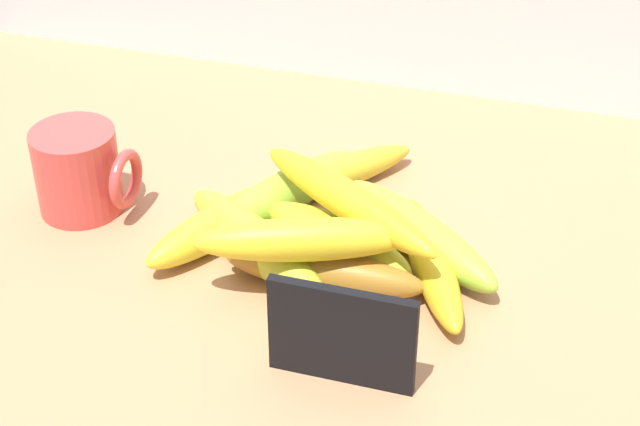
{
  "coord_description": "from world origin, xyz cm",
  "views": [
    {
      "loc": [
        16.67,
        -62.49,
        56.19
      ],
      "look_at": [
        -3.32,
        4.48,
        8.0
      ],
      "focal_mm": 57.27,
      "sensor_mm": 36.0,
      "label": 1
    }
  ],
  "objects_px": {
    "banana_1": "(418,233)",
    "banana_5": "(337,241)",
    "coffee_mug": "(80,171)",
    "banana_3": "(324,271)",
    "banana_7": "(256,243)",
    "banana_2": "(279,196)",
    "banana_0": "(221,224)",
    "banana_8": "(348,200)",
    "banana_4": "(325,178)",
    "banana_9": "(304,238)",
    "banana_6": "(431,262)",
    "chalkboard_sign": "(342,339)"
  },
  "relations": [
    {
      "from": "banana_0",
      "to": "banana_1",
      "type": "relative_size",
      "value": 0.86
    },
    {
      "from": "banana_2",
      "to": "banana_7",
      "type": "distance_m",
      "value": 0.07
    },
    {
      "from": "banana_1",
      "to": "banana_8",
      "type": "xyz_separation_m",
      "value": [
        -0.06,
        -0.02,
        0.04
      ]
    },
    {
      "from": "banana_1",
      "to": "banana_5",
      "type": "height_order",
      "value": "banana_5"
    },
    {
      "from": "coffee_mug",
      "to": "banana_8",
      "type": "relative_size",
      "value": 0.44
    },
    {
      "from": "banana_6",
      "to": "banana_7",
      "type": "height_order",
      "value": "banana_7"
    },
    {
      "from": "banana_9",
      "to": "banana_3",
      "type": "bearing_deg",
      "value": 28.63
    },
    {
      "from": "banana_8",
      "to": "banana_0",
      "type": "bearing_deg",
      "value": -174.71
    },
    {
      "from": "chalkboard_sign",
      "to": "banana_4",
      "type": "distance_m",
      "value": 0.25
    },
    {
      "from": "banana_6",
      "to": "banana_7",
      "type": "xyz_separation_m",
      "value": [
        -0.15,
        -0.02,
        0.0
      ]
    },
    {
      "from": "banana_1",
      "to": "banana_4",
      "type": "height_order",
      "value": "banana_1"
    },
    {
      "from": "banana_1",
      "to": "banana_8",
      "type": "relative_size",
      "value": 0.93
    },
    {
      "from": "banana_0",
      "to": "banana_6",
      "type": "distance_m",
      "value": 0.19
    },
    {
      "from": "banana_3",
      "to": "coffee_mug",
      "type": "bearing_deg",
      "value": 168.25
    },
    {
      "from": "banana_5",
      "to": "banana_7",
      "type": "bearing_deg",
      "value": -162.46
    },
    {
      "from": "banana_1",
      "to": "banana_7",
      "type": "bearing_deg",
      "value": -157.61
    },
    {
      "from": "coffee_mug",
      "to": "banana_7",
      "type": "xyz_separation_m",
      "value": [
        0.18,
        -0.03,
        -0.02
      ]
    },
    {
      "from": "banana_7",
      "to": "banana_9",
      "type": "relative_size",
      "value": 1.07
    },
    {
      "from": "banana_0",
      "to": "banana_1",
      "type": "distance_m",
      "value": 0.17
    },
    {
      "from": "banana_0",
      "to": "coffee_mug",
      "type": "bearing_deg",
      "value": 175.1
    },
    {
      "from": "banana_5",
      "to": "chalkboard_sign",
      "type": "bearing_deg",
      "value": -72.76
    },
    {
      "from": "chalkboard_sign",
      "to": "banana_5",
      "type": "relative_size",
      "value": 0.71
    },
    {
      "from": "banana_4",
      "to": "banana_9",
      "type": "xyz_separation_m",
      "value": [
        0.03,
        -0.15,
        0.04
      ]
    },
    {
      "from": "coffee_mug",
      "to": "banana_9",
      "type": "height_order",
      "value": "coffee_mug"
    },
    {
      "from": "coffee_mug",
      "to": "banana_3",
      "type": "xyz_separation_m",
      "value": [
        0.24,
        -0.05,
        -0.02
      ]
    },
    {
      "from": "banana_3",
      "to": "banana_9",
      "type": "height_order",
      "value": "banana_9"
    },
    {
      "from": "banana_1",
      "to": "banana_4",
      "type": "xyz_separation_m",
      "value": [
        -0.1,
        0.07,
        -0.0
      ]
    },
    {
      "from": "coffee_mug",
      "to": "banana_9",
      "type": "relative_size",
      "value": 0.52
    },
    {
      "from": "banana_4",
      "to": "banana_3",
      "type": "bearing_deg",
      "value": -74.1
    },
    {
      "from": "banana_3",
      "to": "banana_5",
      "type": "xyz_separation_m",
      "value": [
        -0.0,
        0.04,
        0.0
      ]
    },
    {
      "from": "banana_0",
      "to": "banana_8",
      "type": "bearing_deg",
      "value": 5.29
    },
    {
      "from": "chalkboard_sign",
      "to": "coffee_mug",
      "type": "relative_size",
      "value": 1.2
    },
    {
      "from": "coffee_mug",
      "to": "banana_2",
      "type": "xyz_separation_m",
      "value": [
        0.18,
        0.04,
        -0.02
      ]
    },
    {
      "from": "banana_2",
      "to": "banana_8",
      "type": "xyz_separation_m",
      "value": [
        0.08,
        -0.04,
        0.04
      ]
    },
    {
      "from": "banana_3",
      "to": "banana_8",
      "type": "xyz_separation_m",
      "value": [
        0.01,
        0.05,
        0.04
      ]
    },
    {
      "from": "banana_5",
      "to": "banana_7",
      "type": "height_order",
      "value": "banana_5"
    },
    {
      "from": "banana_7",
      "to": "banana_2",
      "type": "bearing_deg",
      "value": 92.91
    },
    {
      "from": "banana_6",
      "to": "banana_3",
      "type": "bearing_deg",
      "value": -153.74
    },
    {
      "from": "chalkboard_sign",
      "to": "banana_2",
      "type": "xyz_separation_m",
      "value": [
        -0.11,
        0.19,
        -0.02
      ]
    },
    {
      "from": "coffee_mug",
      "to": "banana_3",
      "type": "height_order",
      "value": "coffee_mug"
    },
    {
      "from": "banana_0",
      "to": "banana_2",
      "type": "xyz_separation_m",
      "value": [
        0.04,
        0.05,
        0.0
      ]
    },
    {
      "from": "banana_2",
      "to": "banana_6",
      "type": "height_order",
      "value": "banana_2"
    },
    {
      "from": "banana_1",
      "to": "banana_5",
      "type": "distance_m",
      "value": 0.07
    },
    {
      "from": "banana_2",
      "to": "banana_7",
      "type": "height_order",
      "value": "same"
    },
    {
      "from": "banana_0",
      "to": "banana_2",
      "type": "distance_m",
      "value": 0.06
    },
    {
      "from": "banana_1",
      "to": "chalkboard_sign",
      "type": "bearing_deg",
      "value": -97.04
    },
    {
      "from": "banana_1",
      "to": "banana_4",
      "type": "distance_m",
      "value": 0.12
    },
    {
      "from": "coffee_mug",
      "to": "banana_0",
      "type": "relative_size",
      "value": 0.56
    },
    {
      "from": "banana_4",
      "to": "banana_7",
      "type": "height_order",
      "value": "banana_7"
    },
    {
      "from": "banana_7",
      "to": "banana_3",
      "type": "bearing_deg",
      "value": -15.97
    }
  ]
}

